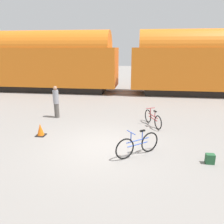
{
  "coord_description": "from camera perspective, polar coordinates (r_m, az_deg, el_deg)",
  "views": [
    {
      "loc": [
        1.43,
        -7.74,
        3.7
      ],
      "look_at": [
        0.25,
        1.04,
        1.1
      ],
      "focal_mm": 35.0,
      "sensor_mm": 36.0,
      "label": 1
    }
  ],
  "objects": [
    {
      "name": "ground_plane",
      "position": [
        8.69,
        -2.6,
        -8.85
      ],
      "size": [
        80.0,
        80.0,
        0.0
      ],
      "primitive_type": "plane",
      "color": "gray"
    },
    {
      "name": "freight_train",
      "position": [
        18.51,
        3.27,
        13.2
      ],
      "size": [
        58.85,
        2.92,
        5.12
      ],
      "color": "black",
      "rests_on": "ground_plane"
    },
    {
      "name": "rail_near",
      "position": [
        18.14,
        2.95,
        4.61
      ],
      "size": [
        70.85,
        0.07,
        0.01
      ],
      "primitive_type": "cube",
      "color": "#4C4238",
      "rests_on": "ground_plane"
    },
    {
      "name": "rail_far",
      "position": [
        19.55,
        3.31,
        5.46
      ],
      "size": [
        70.85,
        0.07,
        0.01
      ],
      "primitive_type": "cube",
      "color": "#4C4238",
      "rests_on": "ground_plane"
    },
    {
      "name": "bicycle_maroon",
      "position": [
        10.93,
        10.61,
        -1.73
      ],
      "size": [
        0.77,
        1.6,
        0.84
      ],
      "color": "black",
      "rests_on": "ground_plane"
    },
    {
      "name": "bicycle_blue",
      "position": [
        7.88,
        6.71,
        -8.51
      ],
      "size": [
        1.49,
        1.19,
        0.95
      ],
      "color": "black",
      "rests_on": "ground_plane"
    },
    {
      "name": "person_in_grey",
      "position": [
        12.26,
        -14.4,
        2.61
      ],
      "size": [
        0.31,
        0.31,
        1.75
      ],
      "rotation": [
        0.0,
        0.0,
        1.53
      ],
      "color": "#514C47",
      "rests_on": "ground_plane"
    },
    {
      "name": "backpack",
      "position": [
        8.09,
        24.22,
        -11.09
      ],
      "size": [
        0.28,
        0.2,
        0.34
      ],
      "color": "#235633",
      "rests_on": "ground_plane"
    },
    {
      "name": "traffic_cone",
      "position": [
        10.07,
        -18.19,
        -4.51
      ],
      "size": [
        0.4,
        0.4,
        0.55
      ],
      "color": "black",
      "rests_on": "ground_plane"
    }
  ]
}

